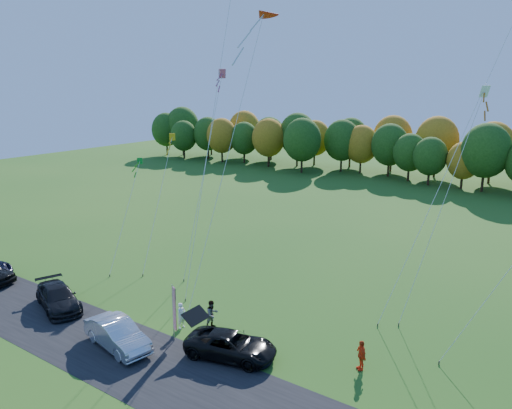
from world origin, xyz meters
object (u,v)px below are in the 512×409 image
Objects in this scene: silver_sedan at (117,334)px; feather_flag at (174,308)px; black_suv at (231,345)px; person_east at (361,355)px.

feather_flag is (2.30, 2.35, 1.36)m from silver_sedan.
feather_flag is at bearing 84.62° from black_suv.
silver_sedan is at bearing -134.42° from feather_flag.
person_east reaches higher than black_suv.
feather_flag reaches higher than person_east.
person_east reaches higher than silver_sedan.
person_east is 0.47× the size of feather_flag.
black_suv is 1.44× the size of feather_flag.
person_east is 10.85m from feather_flag.
silver_sedan is 13.79m from person_east.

